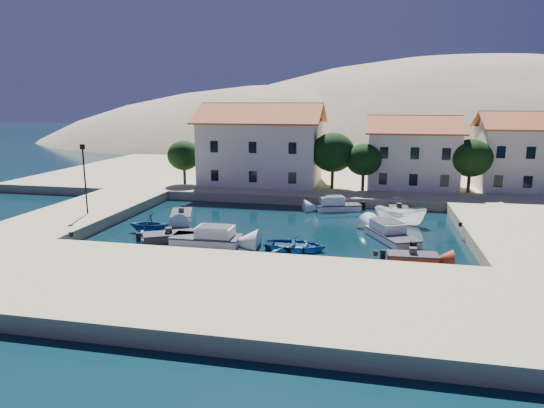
{
  "coord_description": "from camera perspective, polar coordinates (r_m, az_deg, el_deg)",
  "views": [
    {
      "loc": [
        7.63,
        -30.26,
        10.84
      ],
      "look_at": [
        -1.05,
        10.79,
        2.0
      ],
      "focal_mm": 32.0,
      "sensor_mm": 36.0,
      "label": 1
    }
  ],
  "objects": [
    {
      "name": "motorboat_red_se",
      "position": [
        35.0,
        16.2,
        -6.13
      ],
      "size": [
        3.52,
        1.74,
        1.25
      ],
      "rotation": [
        0.0,
        0.0,
        0.06
      ],
      "color": "maroon",
      "rests_on": "ground"
    },
    {
      "name": "building_left",
      "position": [
        60.04,
        -1.24,
        7.21
      ],
      "size": [
        14.7,
        9.45,
        9.7
      ],
      "color": "silver",
      "rests_on": "quay_north"
    },
    {
      "name": "ground",
      "position": [
        33.04,
        -2.11,
        -7.27
      ],
      "size": [
        400.0,
        400.0,
        0.0
      ],
      "primitive_type": "plane",
      "color": "black",
      "rests_on": "ground"
    },
    {
      "name": "lamppost",
      "position": [
        46.18,
        -21.21,
        3.51
      ],
      "size": [
        0.35,
        0.25,
        6.22
      ],
      "color": "black",
      "rests_on": "quay_west"
    },
    {
      "name": "cabin_cruiser_south",
      "position": [
        38.2,
        -7.76,
        -3.96
      ],
      "size": [
        5.45,
        2.4,
        1.6
      ],
      "rotation": [
        0.0,
        0.0,
        0.02
      ],
      "color": "white",
      "rests_on": "ground"
    },
    {
      "name": "boat_east",
      "position": [
        45.44,
        14.78,
        -2.31
      ],
      "size": [
        4.99,
        3.07,
        1.81
      ],
      "primitive_type": "imported",
      "rotation": [
        0.0,
        0.0,
        1.27
      ],
      "color": "white",
      "rests_on": "ground"
    },
    {
      "name": "rowboat_west",
      "position": [
        42.5,
        -14.2,
        -3.25
      ],
      "size": [
        3.68,
        3.24,
        1.82
      ],
      "primitive_type": "imported",
      "rotation": [
        0.0,
        0.0,
        -1.49
      ],
      "color": "navy",
      "rests_on": "ground"
    },
    {
      "name": "quay_south",
      "position": [
        27.46,
        -5.2,
        -10.28
      ],
      "size": [
        52.0,
        12.0,
        1.0
      ],
      "primitive_type": "cube",
      "color": "tan",
      "rests_on": "ground"
    },
    {
      "name": "quay_west",
      "position": [
        49.37,
        -21.05,
        -1.0
      ],
      "size": [
        8.0,
        20.0,
        1.0
      ],
      "primitive_type": "cube",
      "color": "tan",
      "rests_on": "ground"
    },
    {
      "name": "rowboat_south",
      "position": [
        36.52,
        2.75,
        -5.39
      ],
      "size": [
        4.75,
        3.48,
        0.96
      ],
      "primitive_type": "imported",
      "rotation": [
        0.0,
        0.0,
        1.53
      ],
      "color": "navy",
      "rests_on": "ground"
    },
    {
      "name": "trees",
      "position": [
        56.13,
        8.72,
        5.62
      ],
      "size": [
        37.3,
        5.3,
        6.45
      ],
      "color": "#382314",
      "rests_on": "quay_north"
    },
    {
      "name": "building_mid",
      "position": [
        59.69,
        16.17,
        6.03
      ],
      "size": [
        10.5,
        8.4,
        8.3
      ],
      "color": "silver",
      "rests_on": "quay_north"
    },
    {
      "name": "motorboat_grey_sw",
      "position": [
        39.68,
        -12.02,
        -3.79
      ],
      "size": [
        4.39,
        3.48,
        1.25
      ],
      "rotation": [
        0.0,
        0.0,
        0.49
      ],
      "color": "#35353A",
      "rests_on": "ground"
    },
    {
      "name": "building_right",
      "position": [
        62.68,
        27.17,
        5.68
      ],
      "size": [
        9.45,
        8.4,
        8.8
      ],
      "color": "silver",
      "rests_on": "quay_north"
    },
    {
      "name": "cabin_cruiser_north",
      "position": [
        50.04,
        7.75,
        -0.17
      ],
      "size": [
        4.94,
        3.29,
        1.6
      ],
      "rotation": [
        0.0,
        0.0,
        3.47
      ],
      "color": "white",
      "rests_on": "ground"
    },
    {
      "name": "motorboat_white_ne",
      "position": [
        49.67,
        14.7,
        -0.76
      ],
      "size": [
        1.96,
        3.95,
        1.25
      ],
      "rotation": [
        0.0,
        0.0,
        1.61
      ],
      "color": "white",
      "rests_on": "ground"
    },
    {
      "name": "quay_east",
      "position": [
        43.52,
        28.78,
        -3.36
      ],
      "size": [
        11.0,
        20.0,
        1.0
      ],
      "primitive_type": "cube",
      "color": "tan",
      "rests_on": "ground"
    },
    {
      "name": "hills",
      "position": [
        158.18,
        16.36,
        -1.1
      ],
      "size": [
        254.0,
        176.0,
        99.0
      ],
      "color": "gray",
      "rests_on": "ground"
    },
    {
      "name": "quay_north",
      "position": [
        69.27,
        7.15,
        3.22
      ],
      "size": [
        80.0,
        36.0,
        1.0
      ],
      "primitive_type": "cube",
      "color": "tan",
      "rests_on": "ground"
    },
    {
      "name": "bollards",
      "position": [
        35.81,
        3.74,
        -3.83
      ],
      "size": [
        29.36,
        9.56,
        0.3
      ],
      "color": "black",
      "rests_on": "ground"
    },
    {
      "name": "cabin_cruiser_east",
      "position": [
        39.94,
        13.91,
        -3.51
      ],
      "size": [
        4.52,
        6.02,
        1.6
      ],
      "rotation": [
        0.0,
        0.0,
        2.03
      ],
      "color": "white",
      "rests_on": "ground"
    },
    {
      "name": "motorboat_white_west",
      "position": [
        46.84,
        -10.59,
        -1.32
      ],
      "size": [
        3.16,
        4.63,
        1.25
      ],
      "rotation": [
        0.0,
        0.0,
        -1.24
      ],
      "color": "white",
      "rests_on": "ground"
    }
  ]
}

